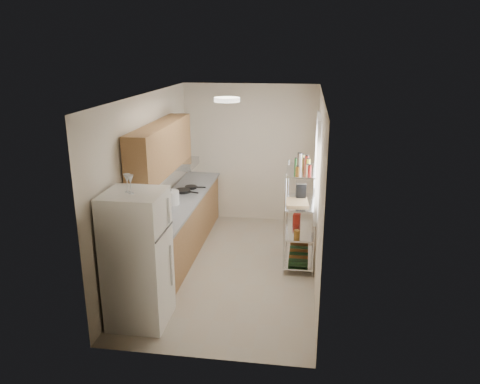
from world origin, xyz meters
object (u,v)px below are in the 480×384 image
object	(u,v)px
cutting_board	(297,202)
espresso_machine	(301,190)
refrigerator	(138,259)
rice_cooker	(171,198)
frying_pan_large	(183,191)

from	to	relation	value
cutting_board	espresso_machine	distance (m)	0.30
refrigerator	rice_cooker	size ratio (longest dim) A/B	6.30
frying_pan_large	cutting_board	size ratio (longest dim) A/B	0.62
rice_cooker	espresso_machine	distance (m)	2.01
espresso_machine	cutting_board	bearing A→B (deg)	-103.80
cutting_board	refrigerator	bearing A→B (deg)	-135.31
rice_cooker	espresso_machine	size ratio (longest dim) A/B	1.01
frying_pan_large	rice_cooker	bearing A→B (deg)	-75.10
refrigerator	espresso_machine	bearing A→B (deg)	47.91
refrigerator	espresso_machine	distance (m)	2.81
cutting_board	rice_cooker	bearing A→B (deg)	179.86
refrigerator	cutting_board	distance (m)	2.57
refrigerator	frying_pan_large	bearing A→B (deg)	92.28
frying_pan_large	cutting_board	xyz separation A→B (m)	(1.92, -0.64, 0.10)
frying_pan_large	espresso_machine	size ratio (longest dim) A/B	1.01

